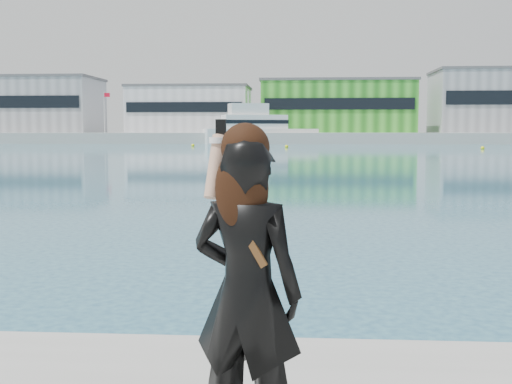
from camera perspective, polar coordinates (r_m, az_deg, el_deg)
far_quay at (r=134.02m, az=3.67°, el=4.87°), size 320.00×40.00×2.00m
warehouse_grey_left at (r=143.31m, az=-19.08°, el=7.33°), size 26.52×16.36×11.50m
warehouse_white at (r=133.98m, az=-5.85°, el=7.32°), size 24.48×15.35×9.50m
warehouse_green at (r=132.29m, az=7.18°, el=7.55°), size 30.60×16.36×10.50m
warehouse_grey_right at (r=137.88m, az=20.70°, el=7.57°), size 25.50×15.35×12.50m
flagpole_left at (r=130.86m, az=-13.31°, el=7.15°), size 1.28×0.16×8.00m
flagpole_right at (r=126.92m, az=13.77°, el=7.19°), size 1.28×0.16×8.00m
motor_yacht at (r=117.20m, az=0.11°, el=5.62°), size 21.22×11.58×9.55m
buoy_near at (r=88.87m, az=19.49°, el=3.61°), size 0.50×0.50×0.50m
buoy_far at (r=99.15m, az=-5.63°, el=4.06°), size 0.50×0.50×0.50m
buoy_extra at (r=91.53m, az=2.73°, el=3.96°), size 0.50×0.50×0.50m
woman at (r=3.35m, az=-0.86°, el=-8.10°), size 0.68×0.54×1.72m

